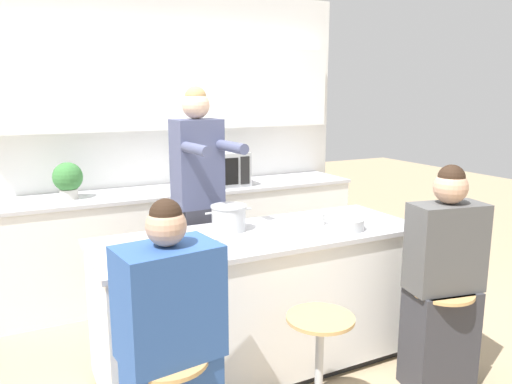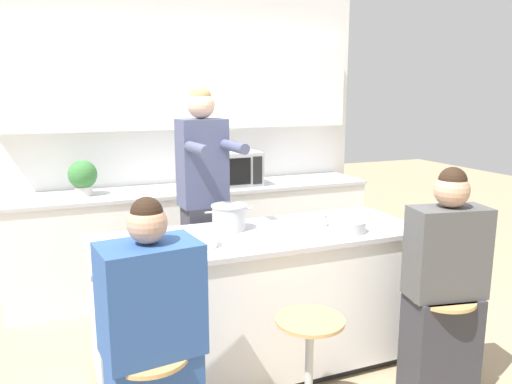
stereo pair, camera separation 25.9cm
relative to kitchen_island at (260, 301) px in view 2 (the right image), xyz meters
name	(u,v)px [view 2 (the right image)]	position (x,y,z in m)	size (l,w,h in m)	color
ground_plane	(260,366)	(0.00, 0.00, -0.46)	(16.00, 16.00, 0.00)	tan
wall_back	(186,118)	(0.00, 1.81, 1.08)	(3.50, 0.22, 2.70)	white
back_counter	(197,237)	(0.00, 1.52, 0.01)	(3.25, 0.62, 0.94)	white
kitchen_island	(260,301)	(0.00, 0.00, 0.00)	(2.08, 0.75, 0.91)	black
bar_stool_center	(309,371)	(0.00, -0.67, -0.13)	(0.38, 0.38, 0.63)	tan
bar_stool_rightmost	(440,345)	(0.83, -0.71, -0.13)	(0.38, 0.38, 0.63)	tan
person_cooking	(204,214)	(-0.20, 0.58, 0.46)	(0.36, 0.58, 1.82)	#383842
person_wrapped_blanket	(153,351)	(-0.81, -0.69, 0.17)	(0.46, 0.34, 1.35)	#2D5193
person_seated_near	(444,296)	(0.85, -0.69, 0.16)	(0.47, 0.33, 1.38)	#333338
cooking_pot	(229,217)	(-0.15, 0.15, 0.53)	(0.32, 0.23, 0.16)	#B7BABC
fruit_bowl	(201,240)	(-0.42, -0.12, 0.49)	(0.20, 0.20, 0.07)	white
mixing_bowl_steel	(347,226)	(0.53, -0.17, 0.49)	(0.23, 0.23, 0.07)	#B7BABC
coffee_cup_near	(321,220)	(0.43, 0.01, 0.49)	(0.11, 0.08, 0.08)	white
coffee_cup_far	(142,251)	(-0.78, -0.24, 0.50)	(0.10, 0.07, 0.10)	white
microwave	(233,169)	(0.34, 1.48, 0.63)	(0.48, 0.36, 0.31)	#B2B5B7
potted_plant	(83,176)	(-0.96, 1.52, 0.64)	(0.24, 0.24, 0.30)	beige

